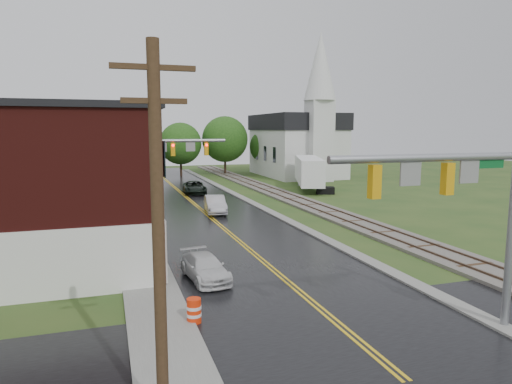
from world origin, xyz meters
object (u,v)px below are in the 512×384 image
traffic_signal_far (164,156)px  construction_barrel (194,311)px  brick_building (9,189)px  tree_left_e (97,149)px  traffic_signal_near (465,194)px  suv_dark (194,188)px  utility_pole_a (158,237)px  tree_left_c (43,156)px  church (299,138)px  semi_trailer (309,170)px  pickup_white (205,268)px  utility_pole_b (123,165)px  utility_pole_c (116,151)px  sedan_silver (215,205)px

traffic_signal_far → construction_barrel: (-1.53, -21.15, -4.50)m
brick_building → tree_left_e: (3.64, 30.90, 0.66)m
traffic_signal_far → construction_barrel: size_ratio=7.83×
traffic_signal_near → suv_dark: 37.91m
utility_pole_a → tree_left_c: size_ratio=1.18×
church → semi_trailer: size_ratio=1.66×
church → suv_dark: bearing=-142.9°
traffic_signal_far → church: bearing=48.7°
utility_pole_a → tree_left_e: (-2.05, 45.90, 0.09)m
tree_left_c → semi_trailer: size_ratio=0.63×
church → tree_left_c: church is taller
brick_building → tree_left_c: brick_building is taller
pickup_white → construction_barrel: size_ratio=4.27×
brick_building → traffic_signal_near: 20.60m
tree_left_c → semi_trailer: 29.02m
church → traffic_signal_near: size_ratio=2.72×
traffic_signal_near → suv_dark: traffic_signal_near is taller
brick_building → utility_pole_b: utility_pole_b is taller
utility_pole_b → traffic_signal_near: bearing=-62.8°
construction_barrel → utility_pole_b: bearing=96.4°
traffic_signal_near → utility_pole_c: 43.24m
utility_pole_a → suv_dark: size_ratio=1.78×
utility_pole_b → sedan_silver: (7.60, 5.41, -3.97)m
brick_building → semi_trailer: size_ratio=1.19×
tree_left_e → utility_pole_a: bearing=-87.4°
pickup_white → traffic_signal_far: bearing=83.3°
utility_pole_b → tree_left_e: size_ratio=1.10×
brick_building → utility_pole_c: utility_pole_c is taller
suv_dark → brick_building: bearing=-114.6°
utility_pole_c → traffic_signal_far: bearing=-78.9°
church → utility_pole_a: 60.06m
church → tree_left_e: bearing=-164.8°
traffic_signal_near → utility_pole_b: 22.49m
church → utility_pole_b: 41.55m
utility_pole_c → tree_left_c: size_ratio=1.18×
suv_dark → tree_left_e: bearing=152.9°
traffic_signal_far → utility_pole_a: 27.20m
tree_left_e → semi_trailer: (23.93, -6.43, -2.57)m
utility_pole_c → suv_dark: 10.04m
sedan_silver → utility_pole_b: bearing=-138.1°
suv_dark → semi_trailer: 13.88m
pickup_white → construction_barrel: pickup_white is taller
brick_building → suv_dark: bearing=60.8°
tree_left_c → sedan_silver: 19.61m
utility_pole_b → suv_dark: bearing=65.3°
brick_building → sedan_silver: 18.49m
brick_building → church: size_ratio=0.71×
brick_building → traffic_signal_near: bearing=-39.2°
brick_building → traffic_signal_far: bearing=53.1°
traffic_signal_far → semi_trailer: size_ratio=0.61×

